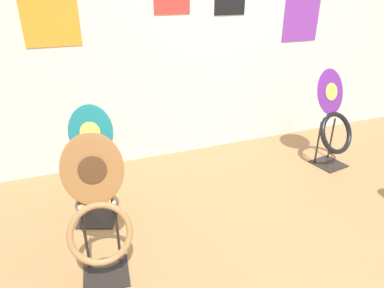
# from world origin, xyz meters

# --- Properties ---
(wall_back) EXTENTS (8.00, 0.07, 2.60)m
(wall_back) POSITION_xyz_m (-0.00, 2.21, 1.30)
(wall_back) COLOR silver
(wall_back) RESTS_ON ground_plane
(toilet_seat_display_teal_sax) EXTENTS (0.43, 0.39, 0.89)m
(toilet_seat_display_teal_sax) POSITION_xyz_m (-1.37, 1.33, 0.43)
(toilet_seat_display_teal_sax) COLOR black
(toilet_seat_display_teal_sax) RESTS_ON ground_plane
(toilet_seat_display_purple_note) EXTENTS (0.44, 0.39, 0.94)m
(toilet_seat_display_purple_note) POSITION_xyz_m (0.92, 1.38, 0.43)
(toilet_seat_display_purple_note) COLOR black
(toilet_seat_display_purple_note) RESTS_ON ground_plane
(toilet_seat_display_woodgrain) EXTENTS (0.40, 0.32, 0.92)m
(toilet_seat_display_woodgrain) POSITION_xyz_m (-1.40, 0.73, 0.43)
(toilet_seat_display_woodgrain) COLOR black
(toilet_seat_display_woodgrain) RESTS_ON ground_plane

